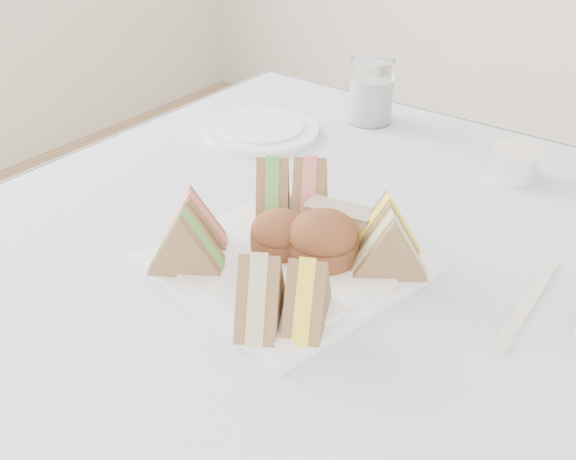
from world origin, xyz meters
The scene contains 17 objects.
tablecloth centered at (0.00, 0.00, 0.74)m, with size 1.02×1.02×0.01m, color silver.
serving_plate centered at (-0.05, -0.03, 0.75)m, with size 0.26×0.26×0.01m, color white.
sandwich_fl_a centered at (-0.16, -0.08, 0.79)m, with size 0.08×0.04×0.07m, color #956D45, non-canonical shape.
sandwich_fl_b centered at (-0.13, -0.12, 0.80)m, with size 0.09×0.04×0.08m, color #956D45, non-canonical shape.
sandwich_fr_a centered at (0.03, -0.11, 0.80)m, with size 0.08×0.04×0.07m, color #956D45, non-canonical shape.
sandwich_fr_b centered at (-0.01, -0.14, 0.80)m, with size 0.09×0.04×0.08m, color #956D45, non-canonical shape.
sandwich_bl_a centered at (-0.14, 0.05, 0.80)m, with size 0.09×0.04×0.08m, color #956D45, non-canonical shape.
sandwich_bl_b centered at (-0.10, 0.07, 0.80)m, with size 0.09×0.04×0.08m, color #956D45, non-canonical shape.
sandwich_br_a centered at (0.05, 0.01, 0.80)m, with size 0.08×0.04×0.08m, color #956D45, non-canonical shape.
sandwich_br_b centered at (0.02, 0.05, 0.79)m, with size 0.08×0.04×0.07m, color #956D45, non-canonical shape.
scone_left centered at (-0.07, -0.02, 0.78)m, with size 0.07×0.07×0.05m, color brown.
scone_right centered at (-0.02, -0.01, 0.79)m, with size 0.08×0.08×0.06m, color brown.
pastry_slice centered at (-0.04, 0.05, 0.78)m, with size 0.08×0.03×0.04m, color beige.
side_plate centered at (-0.32, 0.25, 0.75)m, with size 0.19×0.19×0.01m, color white.
water_glass centered at (-0.21, 0.41, 0.80)m, with size 0.07×0.07×0.11m, color white.
tea_strainer centered at (0.07, 0.34, 0.77)m, with size 0.08×0.08×0.04m, color white.
knife centered at (0.19, 0.06, 0.75)m, with size 0.01×0.19×0.00m, color white.
Camera 1 is at (0.37, -0.59, 1.21)m, focal length 45.00 mm.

